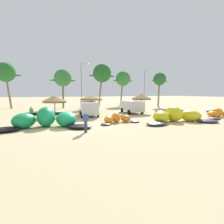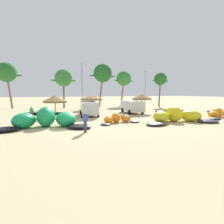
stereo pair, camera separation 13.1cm
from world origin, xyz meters
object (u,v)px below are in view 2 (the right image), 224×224
at_px(beach_umbrella_near_palms, 92,98).
at_px(beach_umbrella_outermost, 142,97).
at_px(kite_right_of_center, 220,114).
at_px(parked_car_second, 89,107).
at_px(kite_left_of_center, 117,119).
at_px(person_near_kites, 32,114).
at_px(person_by_umbrellas, 85,122).
at_px(beach_umbrella_middle, 55,99).
at_px(palm_center_right, 124,79).
at_px(kite_center, 176,116).
at_px(parked_van, 132,106).
at_px(lamppost_east_center, 146,86).
at_px(palm_left, 6,73).
at_px(kite_left, 45,120).
at_px(palm_right_of_gap, 160,79).
at_px(palm_left_of_gap, 64,78).
at_px(lamppost_west_center, 83,83).
at_px(palm_center_left, 103,73).

bearing_deg(beach_umbrella_near_palms, beach_umbrella_outermost, -7.71).
bearing_deg(kite_right_of_center, parked_car_second, 153.68).
relative_size(kite_left_of_center, person_near_kites, 2.81).
bearing_deg(beach_umbrella_outermost, kite_left_of_center, -135.28).
bearing_deg(person_by_umbrellas, beach_umbrella_middle, 99.02).
distance_m(beach_umbrella_near_palms, palm_center_right, 19.21).
bearing_deg(palm_center_right, beach_umbrella_near_palms, -128.35).
distance_m(beach_umbrella_middle, person_near_kites, 4.65).
distance_m(kite_center, palm_center_right, 25.37).
distance_m(parked_van, lamppost_east_center, 19.22).
bearing_deg(person_by_umbrellas, person_near_kites, 121.61).
bearing_deg(lamppost_east_center, person_near_kites, -143.39).
height_order(kite_center, palm_left, palm_left).
bearing_deg(kite_left, kite_center, -8.04).
bearing_deg(parked_car_second, person_by_umbrellas, -104.87).
distance_m(kite_left, palm_right_of_gap, 30.20).
bearing_deg(palm_center_right, palm_left_of_gap, -169.97).
bearing_deg(kite_left_of_center, lamppost_east_center, 52.72).
relative_size(parked_car_second, palm_center_right, 0.65).
xyz_separation_m(palm_center_right, lamppost_west_center, (-10.59, -3.47, -1.38)).
xyz_separation_m(kite_left, kite_left_of_center, (6.82, -0.05, -0.30)).
xyz_separation_m(parked_car_second, person_near_kites, (-6.76, -2.98, -0.27)).
xyz_separation_m(kite_center, person_near_kites, (-14.04, 5.32, 0.20)).
height_order(palm_left_of_gap, palm_center_left, palm_center_left).
distance_m(kite_right_of_center, palm_left, 36.28).
height_order(kite_left_of_center, lamppost_west_center, lamppost_west_center).
bearing_deg(palm_right_of_gap, kite_right_of_center, -102.51).
height_order(kite_left_of_center, palm_left, palm_left).
distance_m(beach_umbrella_middle, palm_left_of_gap, 13.44).
height_order(palm_center_right, lamppost_west_center, lamppost_west_center).
bearing_deg(palm_center_left, kite_left, -120.14).
relative_size(beach_umbrella_outermost, palm_left_of_gap, 0.39).
distance_m(parked_van, parked_car_second, 6.77).
height_order(kite_center, beach_umbrella_outermost, beach_umbrella_outermost).
relative_size(person_near_kites, palm_center_left, 0.17).
xyz_separation_m(kite_center, lamppost_west_center, (-5.55, 20.72, 4.36)).
bearing_deg(kite_left, palm_left, 106.56).
bearing_deg(parked_car_second, lamppost_east_center, 40.52).
distance_m(parked_car_second, person_near_kites, 7.39).
relative_size(parked_van, person_by_umbrellas, 3.13).
bearing_deg(kite_center, beach_umbrella_outermost, 84.20).
height_order(beach_umbrella_outermost, lamppost_east_center, lamppost_east_center).
xyz_separation_m(beach_umbrella_outermost, person_by_umbrellas, (-10.73, -9.89, -1.65)).
height_order(person_near_kites, person_by_umbrellas, same).
bearing_deg(beach_umbrella_near_palms, kite_left, -128.58).
relative_size(beach_umbrella_near_palms, person_near_kites, 1.97).
bearing_deg(lamppost_west_center, palm_center_right, 18.15).
bearing_deg(lamppost_west_center, lamppost_east_center, 10.92).
bearing_deg(parked_van, palm_right_of_gap, 38.98).
bearing_deg(parked_van, beach_umbrella_near_palms, 175.47).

